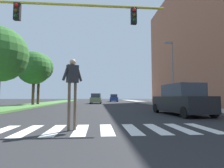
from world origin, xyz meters
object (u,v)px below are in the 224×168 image
(tree_far, at_px, (34,68))
(sedan_distant, at_px, (114,98))
(tree_distant, at_px, (39,67))
(traffic_light_gantry, at_px, (18,26))
(pedestrian_performer, at_px, (72,82))
(sedan_far_horizon, at_px, (96,98))
(street_lamp_right, at_px, (172,67))
(suv_crossing, at_px, (181,100))
(sedan_midblock, at_px, (96,99))

(tree_far, xyz_separation_m, sedan_distant, (12.18, 18.33, -4.10))
(tree_distant, xyz_separation_m, traffic_light_gantry, (4.54, -16.97, -0.88))
(sedan_distant, bearing_deg, traffic_light_gantry, -102.68)
(traffic_light_gantry, relative_size, sedan_distant, 2.43)
(pedestrian_performer, xyz_separation_m, sedan_far_horizon, (0.36, 51.32, -0.88))
(tree_distant, xyz_separation_m, street_lamp_right, (16.87, -5.53, -0.69))
(sedan_distant, height_order, sedan_far_horizon, sedan_distant)
(traffic_light_gantry, distance_m, sedan_distant, 34.64)
(street_lamp_right, bearing_deg, suv_crossing, -110.53)
(traffic_light_gantry, relative_size, suv_crossing, 2.12)
(tree_distant, distance_m, sedan_midblock, 10.54)
(pedestrian_performer, relative_size, sedan_midblock, 0.60)
(suv_crossing, height_order, sedan_midblock, suv_crossing)
(tree_far, xyz_separation_m, tree_distant, (0.08, 1.69, 0.37))
(sedan_midblock, bearing_deg, traffic_light_gantry, -98.83)
(street_lamp_right, bearing_deg, sedan_midblock, 129.61)
(suv_crossing, xyz_separation_m, sedan_midblock, (-5.63, 19.45, -0.14))
(sedan_far_horizon, bearing_deg, sedan_distant, -74.43)
(tree_distant, height_order, street_lamp_right, street_lamp_right)
(street_lamp_right, distance_m, sedan_distant, 22.98)
(traffic_light_gantry, distance_m, suv_crossing, 10.10)
(tree_far, relative_size, sedan_distant, 1.67)
(suv_crossing, height_order, sedan_far_horizon, suv_crossing)
(traffic_light_gantry, xyz_separation_m, pedestrian_performer, (2.83, -1.99, -2.74))
(tree_far, relative_size, traffic_light_gantry, 0.69)
(tree_far, height_order, sedan_far_horizon, tree_far)
(street_lamp_right, distance_m, sedan_far_horizon, 39.16)
(traffic_light_gantry, height_order, street_lamp_right, street_lamp_right)
(pedestrian_performer, bearing_deg, sedan_midblock, 88.53)
(tree_far, height_order, street_lamp_right, street_lamp_right)
(pedestrian_performer, relative_size, sedan_far_horizon, 0.61)
(suv_crossing, relative_size, sedan_midblock, 1.14)
(sedan_distant, bearing_deg, street_lamp_right, -77.84)
(suv_crossing, bearing_deg, sedan_far_horizon, 97.21)
(tree_distant, height_order, pedestrian_performer, tree_distant)
(tree_distant, bearing_deg, tree_far, -92.68)
(traffic_light_gantry, bearing_deg, sedan_far_horizon, 86.31)
(tree_distant, bearing_deg, sedan_midblock, 33.14)
(suv_crossing, xyz_separation_m, sedan_distant, (-1.51, 30.87, -0.12))
(tree_distant, relative_size, suv_crossing, 1.50)
(street_lamp_right, bearing_deg, traffic_light_gantry, -137.14)
(tree_far, bearing_deg, sedan_midblock, 40.57)
(suv_crossing, bearing_deg, traffic_light_gantry, -163.20)
(tree_far, bearing_deg, tree_distant, 87.32)
(sedan_far_horizon, bearing_deg, pedestrian_performer, -90.40)
(sedan_distant, bearing_deg, pedestrian_performer, -97.58)
(tree_far, distance_m, sedan_distant, 22.38)
(tree_distant, bearing_deg, traffic_light_gantry, -75.04)
(tree_far, relative_size, sedan_midblock, 1.67)
(pedestrian_performer, bearing_deg, sedan_far_horizon, 89.60)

